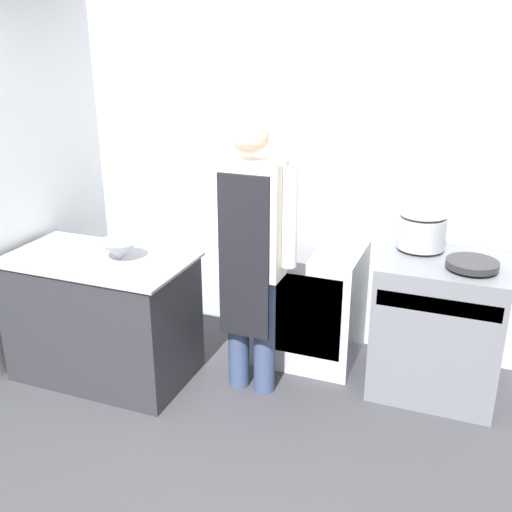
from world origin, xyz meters
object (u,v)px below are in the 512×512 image
stove (438,325)px  fridge_unit (310,303)px  mixing_bowl (119,250)px  stock_pot (422,229)px  saute_pan (472,264)px  person_cook (251,247)px

stove → fridge_unit: stove is taller
mixing_bowl → stock_pot: bearing=22.4°
mixing_bowl → saute_pan: (2.13, 0.50, 0.03)m
stove → person_cook: person_cook is taller
person_cook → mixing_bowl: bearing=-169.5°
fridge_unit → mixing_bowl: 1.39m
person_cook → stock_pot: 1.12m
stove → fridge_unit: size_ratio=1.10×
saute_pan → fridge_unit: bearing=169.3°
stove → person_cook: bearing=-157.7°
fridge_unit → stock_pot: (0.72, 0.05, 0.63)m
stove → saute_pan: 0.53m
stove → stock_pot: bearing=144.9°
stove → stock_pot: stock_pot is taller
stove → person_cook: size_ratio=0.52×
fridge_unit → mixing_bowl: bearing=-147.3°
fridge_unit → saute_pan: saute_pan is taller
person_cook → mixing_bowl: person_cook is taller
stock_pot → saute_pan: bearing=-36.4°
stock_pot → person_cook: bearing=-148.4°
person_cook → saute_pan: size_ratio=5.77×
person_cook → stock_pot: person_cook is taller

